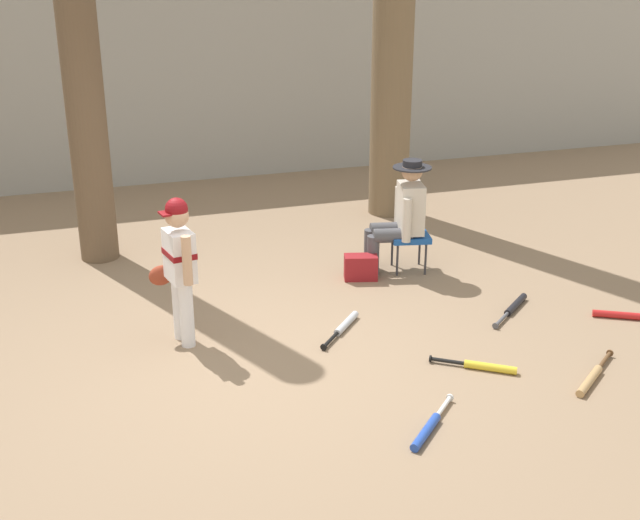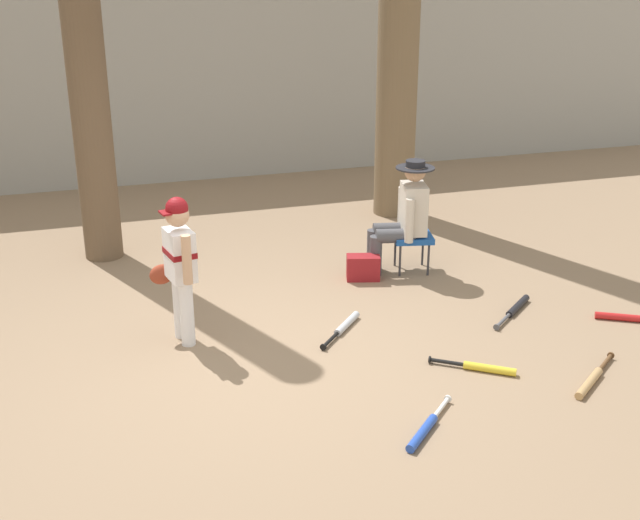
# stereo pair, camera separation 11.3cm
# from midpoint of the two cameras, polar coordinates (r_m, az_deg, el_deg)

# --- Properties ---
(ground_plane) EXTENTS (60.00, 60.00, 0.00)m
(ground_plane) POSITION_cam_midpoint_polar(r_m,az_deg,el_deg) (6.80, -3.78, -7.25)
(ground_plane) COLOR #897056
(concrete_back_wall) EXTENTS (18.00, 0.36, 2.87)m
(concrete_back_wall) POSITION_cam_midpoint_polar(r_m,az_deg,el_deg) (12.11, -10.95, 12.13)
(concrete_back_wall) COLOR #9E9E99
(concrete_back_wall) RESTS_ON ground
(tree_near_player) EXTENTS (0.59, 0.59, 5.46)m
(tree_near_player) POSITION_cam_midpoint_polar(r_m,az_deg,el_deg) (8.87, -15.94, 15.19)
(tree_near_player) COLOR brown
(tree_near_player) RESTS_ON ground
(tree_behind_spectator) EXTENTS (0.73, 0.73, 5.78)m
(tree_behind_spectator) POSITION_cam_midpoint_polar(r_m,az_deg,el_deg) (10.21, 5.91, 17.01)
(tree_behind_spectator) COLOR brown
(tree_behind_spectator) RESTS_ON ground
(young_ballplayer) EXTENTS (0.39, 0.57, 1.31)m
(young_ballplayer) POSITION_cam_midpoint_polar(r_m,az_deg,el_deg) (6.97, -9.40, -0.04)
(young_ballplayer) COLOR white
(young_ballplayer) RESTS_ON ground
(folding_stool) EXTENTS (0.48, 0.48, 0.41)m
(folding_stool) POSITION_cam_midpoint_polar(r_m,az_deg,el_deg) (8.63, 6.85, 1.53)
(folding_stool) COLOR #194C9E
(folding_stool) RESTS_ON ground
(seated_spectator) EXTENTS (0.68, 0.54, 1.20)m
(seated_spectator) POSITION_cam_midpoint_polar(r_m,az_deg,el_deg) (8.52, 6.27, 3.26)
(seated_spectator) COLOR #47474C
(seated_spectator) RESTS_ON ground
(handbag_beside_stool) EXTENTS (0.38, 0.27, 0.26)m
(handbag_beside_stool) POSITION_cam_midpoint_polar(r_m,az_deg,el_deg) (8.42, 3.42, -0.53)
(handbag_beside_stool) COLOR maroon
(handbag_beside_stool) RESTS_ON ground
(bat_yellow_trainer) EXTENTS (0.61, 0.47, 0.07)m
(bat_yellow_trainer) POSITION_cam_midpoint_polar(r_m,az_deg,el_deg) (6.80, 11.78, -7.38)
(bat_yellow_trainer) COLOR yellow
(bat_yellow_trainer) RESTS_ON ground
(bat_blue_youth) EXTENTS (0.59, 0.58, 0.07)m
(bat_blue_youth) POSITION_cam_midpoint_polar(r_m,az_deg,el_deg) (5.93, 7.93, -11.63)
(bat_blue_youth) COLOR #2347AD
(bat_blue_youth) RESTS_ON ground
(bat_aluminum_silver) EXTENTS (0.55, 0.59, 0.07)m
(bat_aluminum_silver) POSITION_cam_midpoint_polar(r_m,az_deg,el_deg) (7.36, 2.15, -4.65)
(bat_aluminum_silver) COLOR #B7BCC6
(bat_aluminum_silver) RESTS_ON ground
(bat_wood_tan) EXTENTS (0.69, 0.55, 0.07)m
(bat_wood_tan) POSITION_cam_midpoint_polar(r_m,az_deg,el_deg) (6.84, 18.93, -7.95)
(bat_wood_tan) COLOR tan
(bat_wood_tan) RESTS_ON ground
(bat_red_barrel) EXTENTS (0.72, 0.45, 0.07)m
(bat_red_barrel) POSITION_cam_midpoint_polar(r_m,az_deg,el_deg) (8.05, 21.18, -3.80)
(bat_red_barrel) COLOR red
(bat_red_barrel) RESTS_ON ground
(bat_black_composite) EXTENTS (0.65, 0.56, 0.07)m
(bat_black_composite) POSITION_cam_midpoint_polar(r_m,az_deg,el_deg) (7.94, 13.92, -3.30)
(bat_black_composite) COLOR black
(bat_black_composite) RESTS_ON ground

